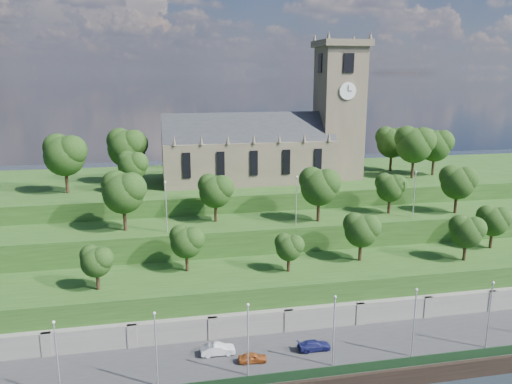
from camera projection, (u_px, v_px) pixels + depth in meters
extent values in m
cube|color=#2D2D30|center=(338.00, 355.00, 62.07)|extent=(160.00, 12.00, 2.00)
cube|color=black|center=(357.00, 383.00, 56.27)|extent=(160.00, 0.50, 2.20)
cube|color=black|center=(355.00, 368.00, 56.54)|extent=(160.00, 0.10, 1.20)
cube|color=slate|center=(323.00, 321.00, 67.44)|extent=(160.00, 2.00, 5.00)
cube|color=slate|center=(47.00, 352.00, 60.02)|extent=(1.20, 0.60, 5.00)
cube|color=slate|center=(133.00, 343.00, 61.92)|extent=(1.20, 0.60, 5.00)
cube|color=slate|center=(213.00, 335.00, 63.82)|extent=(1.20, 0.60, 5.00)
cube|color=slate|center=(288.00, 328.00, 65.73)|extent=(1.20, 0.60, 5.00)
cube|color=slate|center=(360.00, 321.00, 67.63)|extent=(1.20, 0.60, 5.00)
cube|color=slate|center=(427.00, 314.00, 69.53)|extent=(1.20, 0.60, 5.00)
cube|color=slate|center=(491.00, 307.00, 71.44)|extent=(1.20, 0.60, 5.00)
cube|color=#214416|center=(310.00, 292.00, 72.82)|extent=(160.00, 12.00, 8.00)
cube|color=#214416|center=(290.00, 254.00, 82.84)|extent=(160.00, 10.00, 12.00)
cube|color=#214416|center=(264.00, 211.00, 102.53)|extent=(160.00, 32.00, 15.00)
cube|color=brown|center=(248.00, 160.00, 95.28)|extent=(32.00, 12.00, 8.00)
cube|color=black|center=(248.00, 139.00, 94.35)|extent=(32.00, 10.18, 10.18)
cone|color=brown|center=(174.00, 141.00, 85.75)|extent=(0.70, 0.70, 1.80)
cone|color=brown|center=(201.00, 140.00, 86.64)|extent=(0.70, 0.70, 1.80)
cone|color=brown|center=(228.00, 139.00, 87.53)|extent=(0.70, 0.70, 1.80)
cone|color=brown|center=(254.00, 139.00, 88.42)|extent=(0.70, 0.70, 1.80)
cone|color=brown|center=(279.00, 138.00, 89.30)|extent=(0.70, 0.70, 1.80)
cone|color=brown|center=(304.00, 137.00, 90.19)|extent=(0.70, 0.70, 1.80)
cone|color=brown|center=(329.00, 137.00, 91.08)|extent=(0.70, 0.70, 1.80)
cube|color=black|center=(187.00, 165.00, 87.08)|extent=(1.40, 0.25, 4.50)
cube|color=black|center=(221.00, 164.00, 88.22)|extent=(1.40, 0.25, 4.50)
cube|color=black|center=(254.00, 163.00, 89.36)|extent=(1.40, 0.25, 4.50)
cube|color=black|center=(286.00, 162.00, 90.50)|extent=(1.40, 0.25, 4.50)
cube|color=black|center=(318.00, 161.00, 91.65)|extent=(1.40, 0.25, 4.50)
cube|color=brown|center=(339.00, 114.00, 96.73)|extent=(8.00, 8.00, 25.00)
cube|color=brown|center=(342.00, 44.00, 93.69)|extent=(9.20, 9.20, 1.20)
cone|color=brown|center=(329.00, 35.00, 88.83)|extent=(0.80, 0.80, 1.60)
cone|color=brown|center=(315.00, 38.00, 96.46)|extent=(0.80, 0.80, 1.60)
cone|color=brown|center=(371.00, 36.00, 90.35)|extent=(0.80, 0.80, 1.60)
cone|color=brown|center=(354.00, 39.00, 97.98)|extent=(0.80, 0.80, 1.60)
cube|color=black|center=(349.00, 63.00, 90.63)|extent=(2.00, 0.25, 3.50)
cube|color=black|center=(333.00, 64.00, 98.41)|extent=(2.00, 0.25, 3.50)
cube|color=black|center=(320.00, 63.00, 93.74)|extent=(0.25, 2.00, 3.50)
cube|color=black|center=(361.00, 63.00, 95.30)|extent=(0.25, 2.00, 3.50)
cylinder|color=white|center=(348.00, 91.00, 91.75)|extent=(3.20, 0.30, 3.20)
cylinder|color=white|center=(360.00, 90.00, 96.47)|extent=(0.30, 3.20, 3.20)
cube|color=black|center=(348.00, 88.00, 91.47)|extent=(0.12, 0.05, 1.10)
cube|color=black|center=(350.00, 91.00, 91.66)|extent=(0.80, 0.05, 0.12)
cylinder|color=black|center=(98.00, 280.00, 64.12)|extent=(0.47, 0.47, 2.55)
sphere|color=black|center=(96.00, 262.00, 63.55)|extent=(3.97, 3.97, 3.97)
sphere|color=black|center=(102.00, 258.00, 63.19)|extent=(2.97, 2.97, 2.97)
sphere|color=black|center=(91.00, 255.00, 63.71)|extent=(2.78, 2.78, 2.78)
cylinder|color=black|center=(187.00, 261.00, 70.13)|extent=(0.49, 0.49, 2.86)
sphere|color=black|center=(186.00, 243.00, 69.49)|extent=(4.44, 4.44, 4.44)
sphere|color=black|center=(193.00, 239.00, 69.08)|extent=(3.33, 3.33, 3.33)
sphere|color=black|center=(180.00, 236.00, 69.66)|extent=(3.11, 3.11, 3.11)
cylinder|color=black|center=(289.00, 263.00, 69.98)|extent=(0.47, 0.47, 2.37)
sphere|color=black|center=(289.00, 248.00, 69.45)|extent=(3.69, 3.69, 3.69)
sphere|color=black|center=(295.00, 245.00, 69.11)|extent=(2.77, 2.77, 2.77)
sphere|color=black|center=(284.00, 242.00, 69.60)|extent=(2.58, 2.58, 2.58)
cylinder|color=black|center=(360.00, 250.00, 74.00)|extent=(0.50, 0.50, 3.14)
sphere|color=black|center=(361.00, 231.00, 73.29)|extent=(4.88, 4.88, 4.88)
sphere|color=black|center=(369.00, 227.00, 72.84)|extent=(3.66, 3.66, 3.66)
sphere|color=black|center=(354.00, 224.00, 73.48)|extent=(3.42, 3.42, 3.42)
cylinder|color=black|center=(465.00, 251.00, 74.06)|extent=(0.49, 0.49, 2.98)
sphere|color=black|center=(467.00, 232.00, 73.39)|extent=(4.64, 4.64, 4.64)
sphere|color=black|center=(475.00, 228.00, 72.96)|extent=(3.48, 3.48, 3.48)
sphere|color=black|center=(460.00, 225.00, 73.57)|extent=(3.25, 3.25, 3.25)
cylinder|color=black|center=(491.00, 239.00, 79.27)|extent=(0.49, 0.49, 2.99)
sphere|color=black|center=(493.00, 222.00, 78.59)|extent=(4.66, 4.66, 4.66)
sphere|color=black|center=(501.00, 218.00, 78.16)|extent=(3.49, 3.49, 3.49)
sphere|color=black|center=(487.00, 215.00, 78.78)|extent=(3.26, 3.26, 3.26)
cylinder|color=black|center=(125.00, 218.00, 75.05)|extent=(0.54, 0.54, 3.95)
sphere|color=black|center=(123.00, 193.00, 74.17)|extent=(6.14, 6.14, 6.14)
sphere|color=black|center=(131.00, 188.00, 73.60)|extent=(4.61, 4.61, 4.61)
sphere|color=black|center=(116.00, 184.00, 74.41)|extent=(4.30, 4.30, 4.30)
cylinder|color=black|center=(216.00, 211.00, 79.70)|extent=(0.51, 0.51, 3.34)
sphere|color=black|center=(215.00, 192.00, 78.95)|extent=(5.19, 5.19, 5.19)
sphere|color=black|center=(222.00, 187.00, 78.47)|extent=(3.89, 3.89, 3.89)
sphere|color=black|center=(209.00, 185.00, 79.15)|extent=(3.63, 3.63, 3.63)
cylinder|color=black|center=(318.00, 210.00, 79.86)|extent=(0.53, 0.53, 3.78)
sphere|color=black|center=(319.00, 188.00, 79.01)|extent=(5.88, 5.88, 5.88)
sphere|color=black|center=(327.00, 183.00, 78.47)|extent=(4.41, 4.41, 4.41)
sphere|color=black|center=(312.00, 180.00, 79.25)|extent=(4.11, 4.11, 4.11)
cylinder|color=black|center=(389.00, 205.00, 84.38)|extent=(0.49, 0.49, 2.98)
sphere|color=black|center=(390.00, 188.00, 83.71)|extent=(4.63, 4.63, 4.63)
sphere|color=black|center=(397.00, 185.00, 83.28)|extent=(3.47, 3.47, 3.47)
sphere|color=black|center=(384.00, 182.00, 83.89)|extent=(3.24, 3.24, 3.24)
cylinder|color=black|center=(456.00, 203.00, 84.53)|extent=(0.52, 0.52, 3.53)
sphere|color=black|center=(458.00, 183.00, 83.74)|extent=(5.50, 5.50, 5.50)
sphere|color=black|center=(466.00, 179.00, 83.23)|extent=(4.12, 4.12, 4.12)
sphere|color=black|center=(451.00, 176.00, 83.96)|extent=(3.85, 3.85, 3.85)
cylinder|color=black|center=(67.00, 181.00, 85.70)|extent=(0.56, 0.56, 4.42)
sphere|color=black|center=(64.00, 156.00, 84.71)|extent=(6.87, 6.87, 6.87)
sphere|color=black|center=(72.00, 150.00, 84.08)|extent=(5.15, 5.15, 5.15)
sphere|color=black|center=(57.00, 147.00, 84.98)|extent=(4.81, 4.81, 4.81)
cylinder|color=black|center=(128.00, 172.00, 93.32)|extent=(0.56, 0.56, 4.46)
sphere|color=black|center=(127.00, 149.00, 92.32)|extent=(6.93, 6.93, 6.93)
sphere|color=black|center=(134.00, 144.00, 91.68)|extent=(5.20, 5.20, 5.20)
sphere|color=black|center=(120.00, 141.00, 92.59)|extent=(4.85, 4.85, 4.85)
cylinder|color=black|center=(133.00, 184.00, 86.08)|extent=(0.50, 0.50, 3.14)
sphere|color=black|center=(132.00, 167.00, 85.37)|extent=(4.88, 4.88, 4.88)
sphere|color=black|center=(138.00, 163.00, 84.92)|extent=(3.66, 3.66, 3.66)
sphere|color=black|center=(127.00, 161.00, 85.56)|extent=(3.42, 3.42, 3.42)
cylinder|color=black|center=(413.00, 167.00, 98.01)|extent=(0.56, 0.56, 4.42)
sphere|color=black|center=(414.00, 145.00, 97.02)|extent=(6.88, 6.88, 6.88)
sphere|color=black|center=(423.00, 140.00, 96.38)|extent=(5.16, 5.16, 5.16)
sphere|color=black|center=(407.00, 138.00, 97.29)|extent=(4.82, 4.82, 4.82)
cylinder|color=black|center=(391.00, 161.00, 105.55)|extent=(0.54, 0.54, 4.03)
sphere|color=black|center=(392.00, 143.00, 104.65)|extent=(6.27, 6.27, 6.27)
sphere|color=black|center=(399.00, 139.00, 104.07)|extent=(4.70, 4.70, 4.70)
sphere|color=black|center=(386.00, 137.00, 104.89)|extent=(4.39, 4.39, 4.39)
cylinder|color=black|center=(433.00, 165.00, 101.03)|extent=(0.54, 0.54, 4.04)
sphere|color=black|center=(435.00, 146.00, 100.13)|extent=(6.28, 6.28, 6.28)
sphere|color=black|center=(442.00, 142.00, 99.55)|extent=(4.71, 4.71, 4.71)
sphere|color=black|center=(428.00, 140.00, 100.37)|extent=(4.39, 4.39, 4.39)
cylinder|color=#B2B2B7|center=(57.00, 361.00, 51.41)|extent=(0.16, 0.16, 8.54)
sphere|color=silver|center=(53.00, 322.00, 50.39)|extent=(0.36, 0.36, 0.36)
cylinder|color=#B2B2B7|center=(156.00, 351.00, 53.32)|extent=(0.16, 0.16, 8.54)
sphere|color=silver|center=(154.00, 313.00, 52.30)|extent=(0.36, 0.36, 0.36)
cylinder|color=#B2B2B7|center=(248.00, 341.00, 55.22)|extent=(0.16, 0.16, 8.54)
sphere|color=silver|center=(248.00, 305.00, 54.20)|extent=(0.36, 0.36, 0.36)
cylinder|color=#B2B2B7|center=(334.00, 332.00, 57.12)|extent=(0.16, 0.16, 8.54)
sphere|color=silver|center=(335.00, 297.00, 56.10)|extent=(0.36, 0.36, 0.36)
cylinder|color=#B2B2B7|center=(414.00, 324.00, 59.03)|extent=(0.16, 0.16, 8.54)
sphere|color=silver|center=(417.00, 290.00, 58.01)|extent=(0.36, 0.36, 0.36)
cylinder|color=#B2B2B7|center=(489.00, 316.00, 60.93)|extent=(0.16, 0.16, 8.54)
sphere|color=silver|center=(493.00, 283.00, 59.91)|extent=(0.36, 0.36, 0.36)
cylinder|color=#B2B2B7|center=(166.00, 208.00, 73.91)|extent=(0.16, 0.16, 7.52)
sphere|color=silver|center=(165.00, 182.00, 73.01)|extent=(0.36, 0.36, 0.36)
cylinder|color=#B2B2B7|center=(296.00, 201.00, 77.71)|extent=(0.16, 0.16, 7.52)
sphere|color=silver|center=(297.00, 177.00, 76.81)|extent=(0.36, 0.36, 0.36)
cylinder|color=#B2B2B7|center=(414.00, 195.00, 81.52)|extent=(0.16, 0.16, 7.52)
sphere|color=silver|center=(416.00, 172.00, 80.62)|extent=(0.36, 0.36, 0.36)
imported|color=#934418|center=(252.00, 358.00, 58.70)|extent=(3.43, 1.56, 1.14)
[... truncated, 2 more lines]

